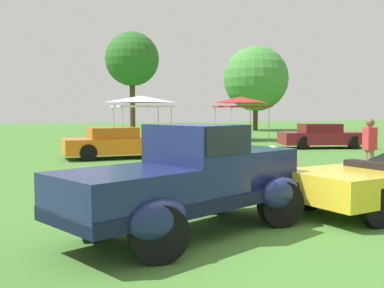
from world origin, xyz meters
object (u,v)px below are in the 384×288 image
(feature_pickup_truck, at_px, (192,178))
(canopy_tent_center_field, at_px, (242,101))
(show_car_orange, at_px, (116,143))
(show_car_burgundy, at_px, (322,136))
(canopy_tent_left_field, at_px, (141,101))
(spectator_between_cars, at_px, (369,148))

(feature_pickup_truck, distance_m, canopy_tent_center_field, 21.78)
(feature_pickup_truck, relative_size, show_car_orange, 1.09)
(show_car_orange, bearing_deg, show_car_burgundy, 6.76)
(show_car_orange, distance_m, canopy_tent_center_field, 12.21)
(show_car_orange, xyz_separation_m, canopy_tent_left_field, (2.87, 7.78, 1.82))
(canopy_tent_center_field, bearing_deg, show_car_burgundy, -78.77)
(feature_pickup_truck, relative_size, canopy_tent_left_field, 1.49)
(feature_pickup_truck, xyz_separation_m, show_car_orange, (0.90, 11.43, -0.27))
(show_car_burgundy, relative_size, canopy_tent_center_field, 1.61)
(show_car_burgundy, bearing_deg, canopy_tent_left_field, 139.49)
(show_car_orange, distance_m, show_car_burgundy, 10.60)
(feature_pickup_truck, height_order, show_car_orange, feature_pickup_truck)
(spectator_between_cars, xyz_separation_m, canopy_tent_left_field, (-2.41, 15.97, 1.51))
(show_car_orange, height_order, canopy_tent_left_field, canopy_tent_left_field)
(show_car_orange, height_order, show_car_burgundy, same)
(canopy_tent_center_field, bearing_deg, spectator_between_cars, -103.85)
(feature_pickup_truck, relative_size, canopy_tent_center_field, 1.64)
(canopy_tent_left_field, distance_m, canopy_tent_center_field, 6.35)
(show_car_burgundy, height_order, canopy_tent_center_field, canopy_tent_center_field)
(show_car_burgundy, xyz_separation_m, canopy_tent_center_field, (-1.30, 6.54, 1.82))
(feature_pickup_truck, xyz_separation_m, canopy_tent_center_field, (10.12, 19.22, 1.55))
(show_car_orange, relative_size, spectator_between_cars, 2.49)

